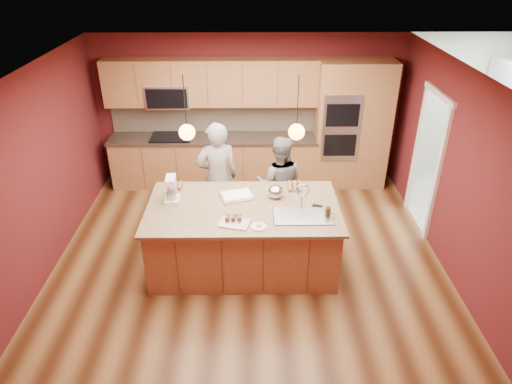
{
  "coord_description": "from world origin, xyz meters",
  "views": [
    {
      "loc": [
        0.05,
        -5.5,
        4.05
      ],
      "look_at": [
        0.11,
        -0.1,
        1.06
      ],
      "focal_mm": 32.0,
      "sensor_mm": 36.0,
      "label": 1
    }
  ],
  "objects_px": {
    "person_left": "(217,178)",
    "stand_mixer": "(172,191)",
    "mixing_bowl": "(276,192)",
    "island": "(245,235)",
    "person_right": "(279,184)"
  },
  "relations": [
    {
      "from": "person_left",
      "to": "stand_mixer",
      "type": "distance_m",
      "value": 1.01
    },
    {
      "from": "stand_mixer",
      "to": "mixing_bowl",
      "type": "distance_m",
      "value": 1.41
    },
    {
      "from": "island",
      "to": "person_left",
      "type": "distance_m",
      "value": 1.13
    },
    {
      "from": "island",
      "to": "stand_mixer",
      "type": "bearing_deg",
      "value": 171.0
    },
    {
      "from": "person_left",
      "to": "person_right",
      "type": "relative_size",
      "value": 1.15
    },
    {
      "from": "person_right",
      "to": "mixing_bowl",
      "type": "height_order",
      "value": "person_right"
    },
    {
      "from": "person_right",
      "to": "mixing_bowl",
      "type": "relative_size",
      "value": 6.99
    },
    {
      "from": "person_left",
      "to": "stand_mixer",
      "type": "height_order",
      "value": "person_left"
    },
    {
      "from": "person_right",
      "to": "mixing_bowl",
      "type": "bearing_deg",
      "value": 88.91
    },
    {
      "from": "mixing_bowl",
      "to": "stand_mixer",
      "type": "bearing_deg",
      "value": -176.34
    },
    {
      "from": "island",
      "to": "mixing_bowl",
      "type": "xyz_separation_m",
      "value": [
        0.43,
        0.24,
        0.55
      ]
    },
    {
      "from": "person_left",
      "to": "stand_mixer",
      "type": "xyz_separation_m",
      "value": [
        -0.55,
        -0.82,
        0.22
      ]
    },
    {
      "from": "person_left",
      "to": "mixing_bowl",
      "type": "xyz_separation_m",
      "value": [
        0.85,
        -0.73,
        0.15
      ]
    },
    {
      "from": "island",
      "to": "mixing_bowl",
      "type": "relative_size",
      "value": 11.64
    },
    {
      "from": "island",
      "to": "stand_mixer",
      "type": "height_order",
      "value": "island"
    }
  ]
}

